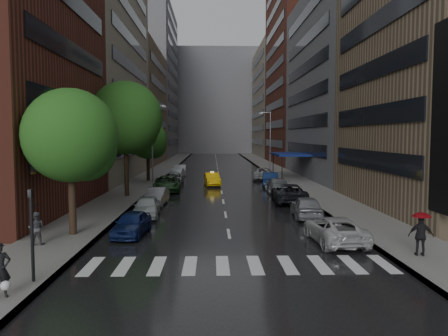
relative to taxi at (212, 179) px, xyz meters
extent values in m
plane|color=gray|center=(0.94, -27.66, -0.71)|extent=(220.00, 220.00, 0.00)
cube|color=black|center=(0.94, 22.34, -0.71)|extent=(14.00, 140.00, 0.01)
cube|color=gray|center=(-8.06, 22.34, -0.64)|extent=(4.00, 140.00, 0.15)
cube|color=gray|center=(9.94, 22.34, -0.64)|extent=(4.00, 140.00, 0.15)
cube|color=silver|center=(-5.16, -29.66, -0.70)|extent=(0.55, 2.80, 0.01)
cube|color=silver|center=(-3.76, -29.66, -0.70)|extent=(0.55, 2.80, 0.01)
cube|color=silver|center=(-2.36, -29.66, -0.70)|extent=(0.55, 2.80, 0.01)
cube|color=silver|center=(-0.96, -29.66, -0.70)|extent=(0.55, 2.80, 0.01)
cube|color=silver|center=(0.44, -29.66, -0.70)|extent=(0.55, 2.80, 0.01)
cube|color=silver|center=(1.84, -29.66, -0.70)|extent=(0.55, 2.80, 0.01)
cube|color=silver|center=(3.24, -29.66, -0.70)|extent=(0.55, 2.80, 0.01)
cube|color=silver|center=(4.64, -29.66, -0.70)|extent=(0.55, 2.80, 0.01)
cube|color=silver|center=(6.04, -29.66, -0.70)|extent=(0.55, 2.80, 0.01)
cube|color=silver|center=(7.44, -29.66, -0.70)|extent=(0.55, 2.80, 0.01)
cube|color=maroon|center=(-14.06, -15.66, 12.29)|extent=(8.00, 20.00, 26.00)
cube|color=gray|center=(-14.06, 8.34, 16.29)|extent=(8.00, 28.00, 34.00)
cube|color=#937A5B|center=(-14.06, 36.34, 10.29)|extent=(8.00, 28.00, 22.00)
cube|color=slate|center=(-14.06, 66.34, 18.29)|extent=(8.00, 32.00, 38.00)
cube|color=#937A5B|center=(15.94, -15.66, 14.29)|extent=(8.00, 20.00, 30.00)
cube|color=slate|center=(15.94, 8.34, 11.29)|extent=(8.00, 28.00, 24.00)
cube|color=maroon|center=(15.94, 36.34, 17.29)|extent=(8.00, 28.00, 36.00)
cube|color=gray|center=(15.94, 66.34, 13.29)|extent=(8.00, 32.00, 28.00)
cube|color=black|center=(12.04, -25.66, 5.79)|extent=(0.30, 2.20, 10.00)
cube|color=slate|center=(0.94, 90.34, 15.29)|extent=(40.00, 14.00, 32.00)
cylinder|color=#382619|center=(-7.66, -24.13, 1.51)|extent=(0.40, 0.40, 4.46)
sphere|color=#1E5116|center=(-7.66, -24.13, 4.86)|extent=(5.09, 5.09, 5.09)
cylinder|color=#382619|center=(-7.66, -8.88, 2.13)|extent=(0.40, 0.40, 5.69)
sphere|color=#1E5116|center=(-7.66, -8.88, 6.40)|extent=(6.51, 6.51, 6.51)
cylinder|color=#382619|center=(-7.66, 4.36, 1.31)|extent=(0.40, 0.40, 4.04)
sphere|color=#1E5116|center=(-7.66, 4.36, 4.34)|extent=(4.62, 4.62, 4.62)
imported|color=#DFA90B|center=(0.00, 0.00, 0.00)|extent=(2.02, 4.48, 1.43)
imported|color=#0F1A48|center=(-4.46, -24.00, -0.03)|extent=(1.94, 4.13, 1.37)
imported|color=#9FA5A8|center=(-4.46, -18.44, 0.01)|extent=(1.92, 4.31, 1.44)
imported|color=slate|center=(-4.46, -13.27, -0.02)|extent=(1.71, 4.28, 1.39)
imported|color=#1A3A1A|center=(-4.46, -4.93, 0.07)|extent=(2.98, 5.79, 1.56)
imported|color=#9D9CA1|center=(-4.46, 1.29, -0.04)|extent=(2.29, 4.86, 1.34)
imported|color=#B4B9BF|center=(-4.46, 6.28, 0.00)|extent=(1.88, 4.47, 1.44)
imported|color=#AEAEB4|center=(-4.46, 12.66, 0.02)|extent=(1.81, 4.55, 1.47)
imported|color=#B8B8B8|center=(6.34, -25.92, -0.02)|extent=(2.56, 5.12, 1.39)
imported|color=gray|center=(6.34, -19.06, 0.04)|extent=(2.05, 4.55, 1.52)
imported|color=black|center=(6.34, -12.51, 0.08)|extent=(3.03, 5.90, 1.59)
imported|color=slate|center=(6.34, -6.05, 0.02)|extent=(2.15, 5.08, 1.46)
imported|color=#10214D|center=(6.34, -0.65, 0.06)|extent=(2.04, 4.82, 1.55)
imported|color=gray|center=(6.34, 6.32, 0.05)|extent=(2.99, 5.68, 1.52)
imported|color=black|center=(-7.08, -33.58, 0.38)|extent=(0.82, 0.79, 1.89)
sphere|color=white|center=(-6.88, -33.68, -0.11)|extent=(0.32, 0.32, 0.32)
imported|color=#414145|center=(-8.73, -26.42, 0.26)|extent=(0.84, 0.68, 1.65)
imported|color=black|center=(-8.73, -26.42, 1.09)|extent=(0.96, 0.98, 0.88)
imported|color=black|center=(9.40, -28.92, 0.35)|extent=(1.14, 0.70, 1.82)
imported|color=#9F0C15|center=(9.40, -28.92, 1.09)|extent=(0.82, 0.82, 0.72)
cylinder|color=black|center=(-6.66, -31.94, 1.04)|extent=(0.12, 0.12, 3.20)
imported|color=black|center=(-6.66, -31.94, 2.44)|extent=(0.18, 0.15, 0.90)
cylinder|color=gray|center=(-6.86, 2.34, 3.94)|extent=(0.18, 0.18, 9.00)
cube|color=gray|center=(-5.46, 2.34, 8.14)|extent=(0.50, 0.22, 0.16)
cylinder|color=gray|center=(8.74, 17.34, 3.94)|extent=(0.18, 0.18, 9.00)
cube|color=gray|center=(7.34, 17.34, 8.14)|extent=(0.50, 0.22, 0.16)
cube|color=navy|center=(9.94, 7.34, 2.44)|extent=(4.00, 8.00, 0.25)
cylinder|color=black|center=(8.34, 3.54, 0.94)|extent=(0.12, 0.12, 3.00)
cylinder|color=black|center=(8.34, 11.14, 0.94)|extent=(0.12, 0.12, 3.00)
camera|label=1|loc=(0.00, -48.00, 4.87)|focal=35.00mm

